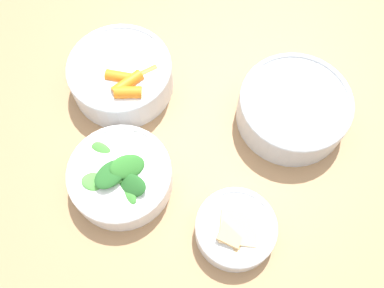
% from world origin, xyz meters
% --- Properties ---
extents(ground_plane, '(10.00, 10.00, 0.00)m').
position_xyz_m(ground_plane, '(0.00, 0.00, 0.00)').
color(ground_plane, '#2D2D33').
extents(dining_table, '(1.27, 0.95, 0.77)m').
position_xyz_m(dining_table, '(0.00, 0.00, 0.67)').
color(dining_table, '#99724C').
rests_on(dining_table, ground_plane).
extents(bowl_carrots, '(0.19, 0.19, 0.08)m').
position_xyz_m(bowl_carrots, '(-0.21, 0.03, 0.81)').
color(bowl_carrots, silver).
rests_on(bowl_carrots, dining_table).
extents(bowl_greens, '(0.17, 0.17, 0.08)m').
position_xyz_m(bowl_greens, '(-0.13, -0.15, 0.80)').
color(bowl_greens, white).
rests_on(bowl_greens, dining_table).
extents(bowl_beans_hotdog, '(0.20, 0.20, 0.07)m').
position_xyz_m(bowl_beans_hotdog, '(0.10, 0.07, 0.80)').
color(bowl_beans_hotdog, silver).
rests_on(bowl_beans_hotdog, dining_table).
extents(bowl_cookies, '(0.13, 0.13, 0.05)m').
position_xyz_m(bowl_cookies, '(0.08, -0.16, 0.80)').
color(bowl_cookies, silver).
rests_on(bowl_cookies, dining_table).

